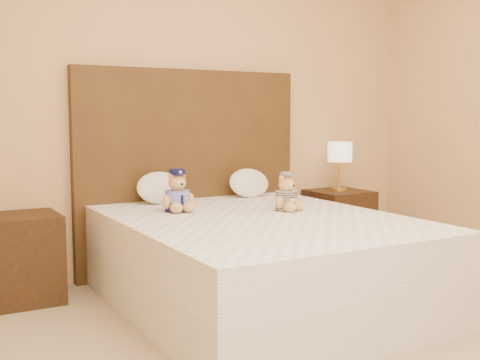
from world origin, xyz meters
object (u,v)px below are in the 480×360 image
bed (259,261)px  nightstand_right (339,224)px  lamp (340,154)px  teddy_police (177,191)px  nightstand_left (22,258)px  pillow_left (160,186)px  teddy_prisoner (286,192)px  pillow_right (249,182)px

bed → nightstand_right: 1.48m
lamp → teddy_police: bearing=-167.4°
nightstand_left → bed: bearing=-32.6°
lamp → pillow_left: 1.57m
teddy_prisoner → pillow_left: size_ratio=0.69×
teddy_prisoner → lamp: bearing=23.1°
bed → pillow_left: pillow_left is taller
pillow_right → nightstand_left: bearing=-179.0°
nightstand_left → nightstand_right: 2.50m
bed → pillow_left: size_ratio=5.83×
nightstand_left → lamp: lamp is taller
teddy_prisoner → nightstand_right: bearing=23.1°
bed → teddy_police: 0.70m
nightstand_left → pillow_right: 1.70m
teddy_police → bed: bearing=-52.9°
bed → teddy_prisoner: (0.28, 0.14, 0.39)m
teddy_police → pillow_left: 0.39m
nightstand_left → pillow_right: size_ratio=1.66×
bed → nightstand_right: bearing=32.6°
nightstand_left → teddy_prisoner: 1.72m
bed → nightstand_left: size_ratio=3.64×
teddy_police → teddy_prisoner: (0.63, -0.31, -0.02)m
lamp → pillow_left: bearing=178.9°
lamp → nightstand_right: bearing=0.0°
lamp → teddy_police: (-1.60, -0.36, -0.16)m
lamp → teddy_prisoner: 1.19m
pillow_left → pillow_right: bearing=0.0°
nightstand_left → teddy_police: (0.90, -0.36, 0.41)m
nightstand_left → pillow_left: size_ratio=1.60×
pillow_left → nightstand_right: bearing=-1.1°
nightstand_right → teddy_police: teddy_police is taller
nightstand_right → lamp: size_ratio=1.38×
teddy_prisoner → pillow_right: size_ratio=0.72×
teddy_prisoner → pillow_left: pillow_left is taller
pillow_left → nightstand_left: bearing=-178.2°
teddy_prisoner → pillow_right: bearing=68.3°
nightstand_left → nightstand_right: size_ratio=1.00×
nightstand_left → teddy_prisoner: teddy_prisoner is taller
teddy_police → nightstand_left: bearing=157.4°
nightstand_left → nightstand_right: same height
bed → teddy_police: size_ratio=7.44×
bed → pillow_left: bearing=110.5°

